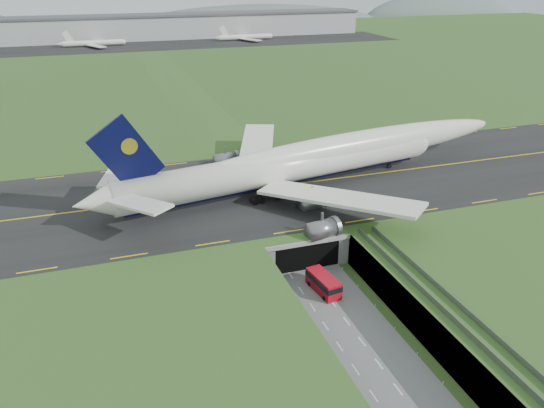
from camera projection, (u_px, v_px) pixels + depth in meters
name	position (u px, v px, depth m)	size (l,w,h in m)	color
ground	(325.00, 294.00, 87.54)	(900.00, 900.00, 0.00)	#2A5020
airfield_deck	(326.00, 279.00, 86.31)	(800.00, 800.00, 6.00)	gray
trench_road	(345.00, 320.00, 81.01)	(12.00, 75.00, 0.20)	slate
taxiway	(264.00, 188.00, 113.60)	(800.00, 44.00, 0.18)	black
tunnel_portal	(290.00, 232.00, 100.64)	(17.00, 22.30, 6.00)	gray
guideway	(458.00, 322.00, 72.01)	(3.00, 53.00, 7.05)	#A8A8A3
jumbo_jet	(314.00, 160.00, 113.19)	(101.37, 63.31, 21.26)	white
shuttle_tram	(323.00, 283.00, 87.53)	(3.75, 7.64, 2.99)	#AF0B1A
cargo_terminal	(138.00, 27.00, 340.82)	(320.00, 67.00, 15.60)	#B2B2B2
distant_hills	(199.00, 31.00, 479.86)	(700.00, 91.00, 60.00)	slate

